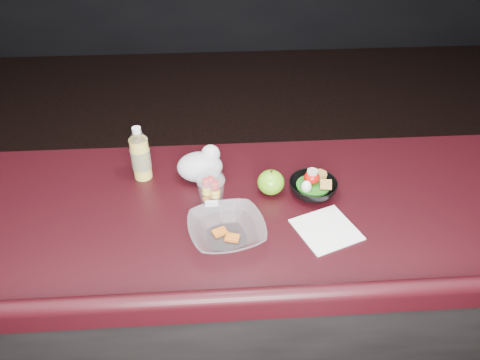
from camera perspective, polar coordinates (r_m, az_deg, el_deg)
name	(u,v)px	position (r m, az deg, el deg)	size (l,w,h in m)	color
counter	(239,311)	(1.80, -0.09, -15.70)	(4.06, 0.71, 1.02)	black
lemonade_bottle	(141,157)	(1.53, -12.02, 2.78)	(0.06, 0.06, 0.19)	yellow
fruit_cup	(211,189)	(1.39, -3.54, -1.13)	(0.09, 0.09, 0.12)	white
green_apple	(271,182)	(1.46, 3.78, -0.28)	(0.08, 0.08, 0.09)	#378C10
plastic_bag	(201,165)	(1.52, -4.74, 1.82)	(0.15, 0.12, 0.11)	silver
snack_bowl	(313,187)	(1.47, 8.84, -0.82)	(0.16, 0.16, 0.08)	black
takeout_bowl	(227,231)	(1.31, -1.63, -6.19)	(0.25, 0.25, 0.05)	silver
paper_napkin	(326,229)	(1.37, 10.47, -5.95)	(0.16, 0.16, 0.00)	white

